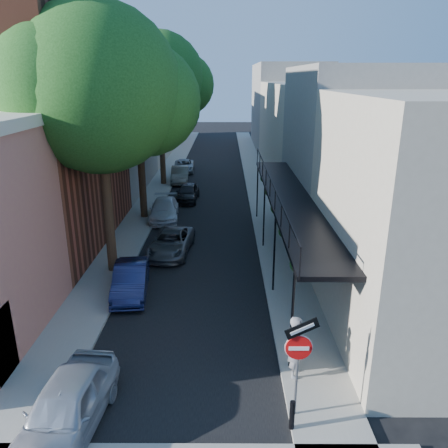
{
  "coord_description": "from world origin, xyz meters",
  "views": [
    {
      "loc": [
        1.35,
        -8.23,
        8.47
      ],
      "look_at": [
        1.28,
        8.56,
        2.8
      ],
      "focal_mm": 35.0,
      "sensor_mm": 36.0,
      "label": 1
    }
  ],
  "objects_px": {
    "sign_post": "(299,351)",
    "parked_car_g": "(184,166)",
    "parked_car_e": "(188,192)",
    "parked_car_b": "(131,280)",
    "bollard": "(292,415)",
    "oak_near": "(110,92)",
    "oak_mid": "(145,102)",
    "parked_car_f": "(180,175)",
    "parked_car_d": "(164,210)",
    "parked_car_c": "(171,243)",
    "oak_far": "(165,80)",
    "pedestrian": "(297,346)",
    "parked_car_a": "(66,408)"
  },
  "relations": [
    {
      "from": "sign_post",
      "to": "parked_car_g",
      "type": "xyz_separation_m",
      "value": [
        -5.76,
        31.19,
        -1.47
      ]
    },
    {
      "from": "parked_car_e",
      "to": "parked_car_b",
      "type": "bearing_deg",
      "value": -91.98
    },
    {
      "from": "bollard",
      "to": "oak_near",
      "type": "bearing_deg",
      "value": 123.12
    },
    {
      "from": "oak_mid",
      "to": "parked_car_f",
      "type": "bearing_deg",
      "value": 84.64
    },
    {
      "from": "oak_near",
      "to": "parked_car_d",
      "type": "height_order",
      "value": "oak_near"
    },
    {
      "from": "parked_car_c",
      "to": "parked_car_f",
      "type": "height_order",
      "value": "parked_car_f"
    },
    {
      "from": "oak_near",
      "to": "oak_far",
      "type": "xyz_separation_m",
      "value": [
        0.01,
        17.01,
        0.38
      ]
    },
    {
      "from": "oak_near",
      "to": "oak_far",
      "type": "distance_m",
      "value": 17.01
    },
    {
      "from": "oak_near",
      "to": "bollard",
      "type": "bearing_deg",
      "value": -56.88
    },
    {
      "from": "pedestrian",
      "to": "parked_car_d",
      "type": "bearing_deg",
      "value": 32.91
    },
    {
      "from": "parked_car_b",
      "to": "parked_car_f",
      "type": "bearing_deg",
      "value": 83.6
    },
    {
      "from": "sign_post",
      "to": "parked_car_d",
      "type": "bearing_deg",
      "value": 108.54
    },
    {
      "from": "parked_car_b",
      "to": "parked_car_c",
      "type": "bearing_deg",
      "value": 68.96
    },
    {
      "from": "parked_car_c",
      "to": "parked_car_g",
      "type": "height_order",
      "value": "parked_car_c"
    },
    {
      "from": "oak_near",
      "to": "parked_car_c",
      "type": "bearing_deg",
      "value": 44.96
    },
    {
      "from": "oak_mid",
      "to": "parked_car_g",
      "type": "xyz_separation_m",
      "value": [
        0.82,
        13.93,
        -6.49
      ]
    },
    {
      "from": "parked_car_g",
      "to": "pedestrian",
      "type": "height_order",
      "value": "pedestrian"
    },
    {
      "from": "oak_far",
      "to": "pedestrian",
      "type": "xyz_separation_m",
      "value": [
        6.75,
        -24.69,
        -7.18
      ]
    },
    {
      "from": "sign_post",
      "to": "oak_mid",
      "type": "bearing_deg",
      "value": 110.86
    },
    {
      "from": "parked_car_g",
      "to": "oak_near",
      "type": "bearing_deg",
      "value": -94.37
    },
    {
      "from": "oak_near",
      "to": "parked_car_c",
      "type": "relative_size",
      "value": 2.77
    },
    {
      "from": "pedestrian",
      "to": "parked_car_c",
      "type": "bearing_deg",
      "value": 38.23
    },
    {
      "from": "oak_mid",
      "to": "parked_car_c",
      "type": "distance_m",
      "value": 9.06
    },
    {
      "from": "parked_car_a",
      "to": "pedestrian",
      "type": "xyz_separation_m",
      "value": [
        6.0,
        2.07,
        0.38
      ]
    },
    {
      "from": "bollard",
      "to": "parked_car_f",
      "type": "relative_size",
      "value": 0.2
    },
    {
      "from": "sign_post",
      "to": "oak_far",
      "type": "relative_size",
      "value": 0.25
    },
    {
      "from": "sign_post",
      "to": "parked_car_d",
      "type": "height_order",
      "value": "sign_post"
    },
    {
      "from": "oak_mid",
      "to": "oak_far",
      "type": "relative_size",
      "value": 0.86
    },
    {
      "from": "parked_car_a",
      "to": "parked_car_g",
      "type": "relative_size",
      "value": 1.02
    },
    {
      "from": "sign_post",
      "to": "oak_far",
      "type": "xyz_separation_m",
      "value": [
        -6.51,
        26.3,
        6.22
      ]
    },
    {
      "from": "oak_mid",
      "to": "sign_post",
      "type": "bearing_deg",
      "value": -69.14
    },
    {
      "from": "parked_car_e",
      "to": "parked_car_a",
      "type": "bearing_deg",
      "value": -90.59
    },
    {
      "from": "oak_far",
      "to": "parked_car_b",
      "type": "xyz_separation_m",
      "value": [
        0.82,
        -19.37,
        -7.64
      ]
    },
    {
      "from": "parked_car_d",
      "to": "parked_car_c",
      "type": "bearing_deg",
      "value": -83.3
    },
    {
      "from": "oak_near",
      "to": "parked_car_e",
      "type": "xyz_separation_m",
      "value": [
        1.97,
        11.81,
        -7.25
      ]
    },
    {
      "from": "parked_car_d",
      "to": "parked_car_g",
      "type": "relative_size",
      "value": 1.04
    },
    {
      "from": "oak_mid",
      "to": "parked_car_e",
      "type": "bearing_deg",
      "value": 62.26
    },
    {
      "from": "oak_mid",
      "to": "parked_car_d",
      "type": "height_order",
      "value": "oak_mid"
    },
    {
      "from": "parked_car_b",
      "to": "parked_car_e",
      "type": "distance_m",
      "value": 14.21
    },
    {
      "from": "bollard",
      "to": "parked_car_a",
      "type": "distance_m",
      "value": 5.6
    },
    {
      "from": "parked_car_b",
      "to": "parked_car_d",
      "type": "xyz_separation_m",
      "value": [
        0.04,
        9.93,
        -0.0
      ]
    },
    {
      "from": "oak_near",
      "to": "pedestrian",
      "type": "distance_m",
      "value": 12.29
    },
    {
      "from": "sign_post",
      "to": "parked_car_d",
      "type": "relative_size",
      "value": 0.71
    },
    {
      "from": "parked_car_c",
      "to": "oak_mid",
      "type": "bearing_deg",
      "value": 113.91
    },
    {
      "from": "parked_car_c",
      "to": "parked_car_d",
      "type": "distance_m",
      "value": 5.71
    },
    {
      "from": "oak_far",
      "to": "pedestrian",
      "type": "relative_size",
      "value": 6.19
    },
    {
      "from": "oak_near",
      "to": "oak_far",
      "type": "relative_size",
      "value": 0.96
    },
    {
      "from": "parked_car_f",
      "to": "pedestrian",
      "type": "xyz_separation_m",
      "value": [
        5.92,
        -25.25,
        0.42
      ]
    },
    {
      "from": "parked_car_b",
      "to": "pedestrian",
      "type": "relative_size",
      "value": 1.94
    },
    {
      "from": "parked_car_b",
      "to": "parked_car_g",
      "type": "relative_size",
      "value": 0.92
    }
  ]
}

